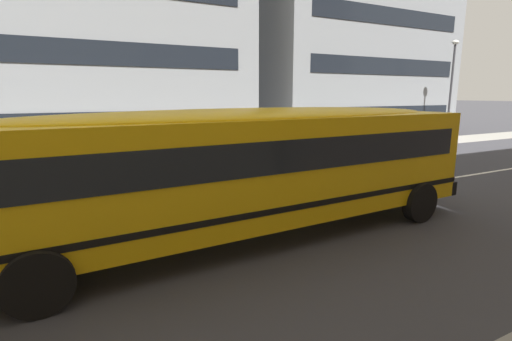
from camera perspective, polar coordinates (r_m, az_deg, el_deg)
The scene contains 7 objects.
ground_plane at distance 10.82m, azimuth -2.38°, elevation -6.17°, with size 400.00×400.00×0.00m, color #38383D.
sidewalk_far at distance 18.48m, azimuth -13.60°, elevation 0.91°, with size 120.00×3.00×0.01m, color gray.
lane_centreline at distance 10.82m, azimuth -2.38°, elevation -6.15°, with size 110.00×0.16×0.01m, color silver.
school_bus at distance 8.44m, azimuth -2.42°, elevation 1.15°, with size 13.36×3.18×2.97m.
parked_car_green_beside_sign at distance 20.91m, azimuth 16.32°, elevation 4.29°, with size 3.95×1.99×1.64m.
street_lamp at distance 29.33m, azimuth 27.43°, elevation 12.20°, with size 0.44×0.44×6.80m.
apartment_block_far_right at distance 33.26m, azimuth 10.59°, elevation 19.83°, with size 15.28×13.60×16.50m.
Camera 1 is at (-4.43, -9.32, 3.26)m, focal length 26.54 mm.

